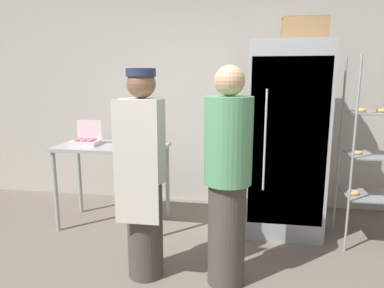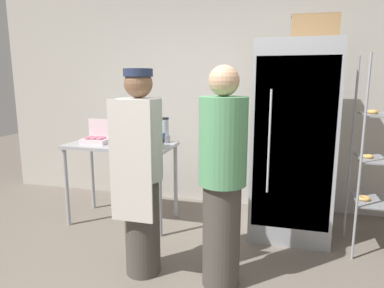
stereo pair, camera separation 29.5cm
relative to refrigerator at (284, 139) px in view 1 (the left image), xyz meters
name	(u,v)px [view 1 (the left image)]	position (x,y,z in m)	size (l,w,h in m)	color
back_wall	(217,86)	(-0.78, 0.76, 0.53)	(6.40, 0.12, 3.03)	#B7B2A8
refrigerator	(284,139)	(0.00, 0.00, 0.00)	(0.78, 0.78, 1.97)	#9EA0A5
baking_rack	(377,154)	(0.85, -0.20, -0.08)	(0.59, 0.49, 1.82)	#93969B
prep_counter	(113,155)	(-1.82, -0.19, -0.19)	(1.17, 0.60, 0.90)	#9EA0A5
donut_box	(86,141)	(-2.10, -0.23, -0.03)	(0.29, 0.22, 0.26)	silver
blender_pitcher	(156,132)	(-1.38, 0.01, 0.05)	(0.13, 0.13, 0.28)	#99999E
binder_stack	(141,142)	(-1.45, -0.32, -0.01)	(0.30, 0.27, 0.14)	silver
cardboard_storage_box	(304,30)	(0.14, 0.02, 1.10)	(0.44, 0.28, 0.24)	#937047
person_baker	(143,173)	(-1.18, -1.12, -0.11)	(0.36, 0.37, 1.68)	#47423D
person_customer	(228,177)	(-0.52, -1.12, -0.11)	(0.36, 0.36, 1.71)	#47423D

